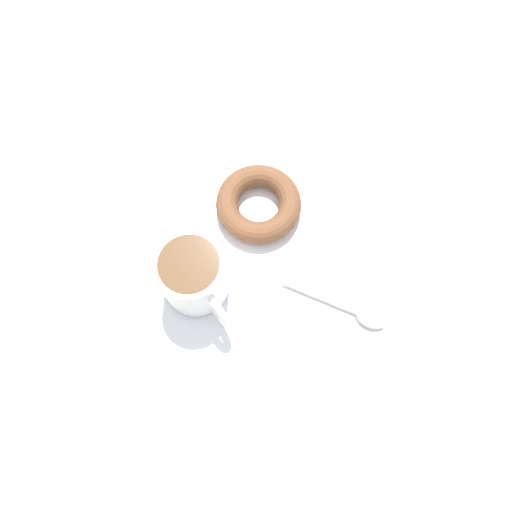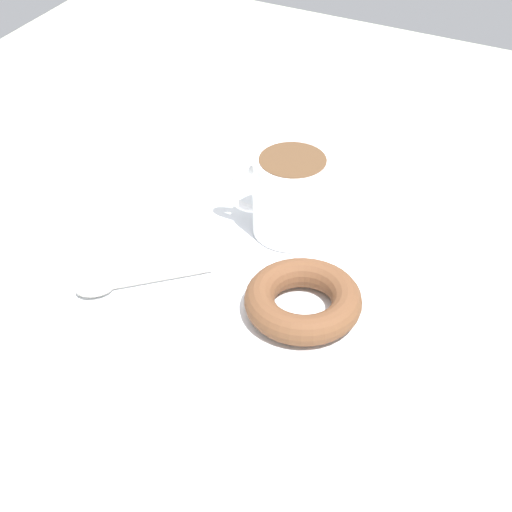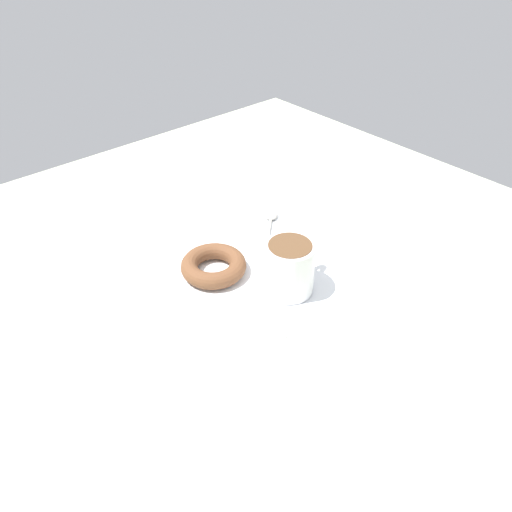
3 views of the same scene
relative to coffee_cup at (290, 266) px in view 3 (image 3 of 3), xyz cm
name	(u,v)px [view 3 (image 3 of 3)]	position (x,y,z in cm)	size (l,w,h in cm)	color
ground_plane	(258,281)	(1.49, -5.72, -5.73)	(120.00, 120.00, 2.00)	beige
napkin	(256,266)	(0.13, -7.82, -4.58)	(30.62, 30.62, 0.30)	white
coffee_cup	(290,266)	(0.00, 0.00, 0.00)	(11.16, 7.92, 8.59)	white
donut	(214,266)	(6.60, -11.07, -3.02)	(10.87, 10.87, 2.82)	brown
spoon	(271,220)	(-10.85, -16.12, -4.03)	(10.68, 10.02, 0.90)	#B7B2A8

